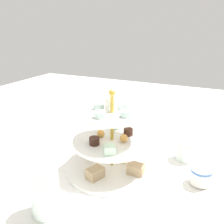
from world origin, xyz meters
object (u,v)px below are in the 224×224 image
water_glass_short_left (186,150)px  teacup_with_saucer (201,177)px  butter_knife_left (42,145)px  water_glass_mid_back (133,126)px  tiered_serving_stand (112,146)px  water_glass_tall_right (45,191)px

water_glass_short_left → teacup_with_saucer: (-0.12, -0.06, -0.01)m
butter_knife_left → water_glass_mid_back: size_ratio=1.63×
tiered_serving_stand → teacup_with_saucer: (0.02, -0.26, -0.05)m
water_glass_tall_right → teacup_with_saucer: 0.42m
tiered_serving_stand → teacup_with_saucer: size_ratio=3.24×
butter_knife_left → water_glass_short_left: bearing=108.6°
water_glass_tall_right → butter_knife_left: water_glass_tall_right is taller
water_glass_tall_right → water_glass_short_left: size_ratio=1.70×
water_glass_short_left → water_glass_tall_right: bearing=146.0°
butter_knife_left → teacup_with_saucer: bearing=94.7°
water_glass_tall_right → water_glass_short_left: bearing=-34.0°
teacup_with_saucer → water_glass_mid_back: water_glass_mid_back is taller
teacup_with_saucer → tiered_serving_stand: bearing=94.8°
water_glass_tall_right → teacup_with_saucer: (0.26, -0.32, -0.04)m
water_glass_tall_right → teacup_with_saucer: bearing=-50.5°
water_glass_short_left → teacup_with_saucer: bearing=-154.5°
water_glass_short_left → butter_knife_left: water_glass_short_left is taller
water_glass_mid_back → tiered_serving_stand: bearing=-176.7°
water_glass_tall_right → teacup_with_saucer: size_ratio=1.33×
water_glass_tall_right → water_glass_mid_back: water_glass_tall_right is taller
butter_knife_left → water_glass_mid_back: (0.20, -0.29, 0.05)m
teacup_with_saucer → butter_knife_left: teacup_with_saucer is taller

